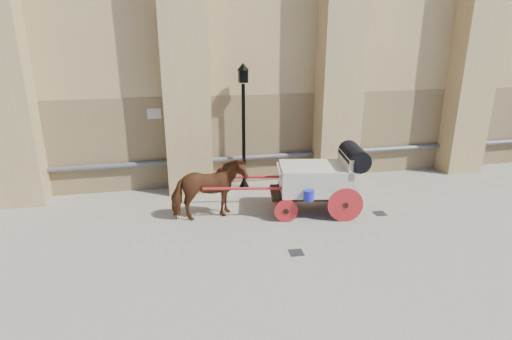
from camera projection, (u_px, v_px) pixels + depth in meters
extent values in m
plane|color=gray|center=(241.00, 237.00, 9.98)|extent=(90.00, 90.00, 0.00)
cube|color=olive|center=(275.00, 137.00, 13.79)|extent=(44.00, 0.35, 3.00)
cylinder|color=#59595B|center=(277.00, 156.00, 13.72)|extent=(42.00, 0.18, 0.18)
cube|color=beige|center=(154.00, 114.00, 12.49)|extent=(0.42, 0.04, 0.32)
imported|color=#632D15|center=(209.00, 190.00, 10.76)|extent=(2.10, 1.19, 1.68)
cube|color=black|center=(312.00, 193.00, 11.27)|extent=(2.50, 1.49, 0.13)
cube|color=beige|center=(317.00, 178.00, 11.15)|extent=(2.23, 1.69, 0.74)
cube|color=beige|center=(346.00, 164.00, 11.03)|extent=(0.41, 1.33, 0.58)
cube|color=beige|center=(285.00, 170.00, 11.04)|extent=(0.59, 1.22, 0.11)
cylinder|color=black|center=(354.00, 156.00, 10.97)|extent=(0.84, 1.42, 0.59)
cylinder|color=red|center=(345.00, 205.00, 10.70)|extent=(0.95, 0.25, 0.96)
cylinder|color=red|center=(335.00, 188.00, 11.95)|extent=(0.95, 0.25, 0.96)
cylinder|color=red|center=(286.00, 211.00, 10.71)|extent=(0.64, 0.18, 0.64)
cylinder|color=red|center=(282.00, 193.00, 11.96)|extent=(0.64, 0.18, 0.64)
cylinder|color=red|center=(250.00, 188.00, 10.68)|extent=(2.52, 0.56, 0.07)
cylinder|color=red|center=(250.00, 177.00, 11.59)|extent=(2.52, 0.56, 0.07)
cylinder|color=#1B23CB|center=(309.00, 195.00, 10.50)|extent=(0.28, 0.28, 0.28)
cylinder|color=black|center=(244.00, 137.00, 12.89)|extent=(0.11, 0.11, 3.40)
cone|color=black|center=(244.00, 182.00, 13.36)|extent=(0.34, 0.34, 0.34)
cube|color=black|center=(243.00, 76.00, 12.30)|extent=(0.26, 0.26, 0.40)
cone|color=black|center=(243.00, 67.00, 12.21)|extent=(0.38, 0.38, 0.23)
cube|color=black|center=(296.00, 253.00, 9.21)|extent=(0.34, 0.34, 0.01)
cube|color=black|center=(380.00, 213.00, 11.31)|extent=(0.33, 0.33, 0.01)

